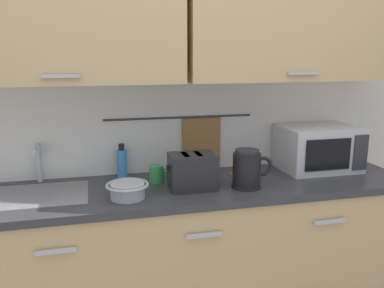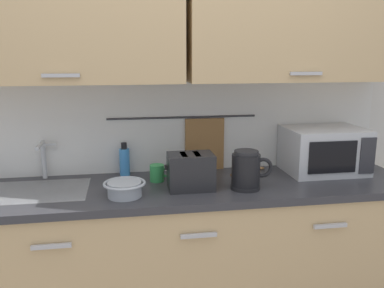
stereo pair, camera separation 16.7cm
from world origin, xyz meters
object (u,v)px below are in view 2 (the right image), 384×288
at_px(mug_near_sink, 158,173).
at_px(wooden_spoon, 252,170).
at_px(electric_kettle, 247,170).
at_px(microwave, 324,150).
at_px(mixing_bowl, 125,188).
at_px(toaster, 190,171).
at_px(dish_soap_bottle, 125,161).

distance_m(mug_near_sink, wooden_spoon, 0.60).
bearing_deg(wooden_spoon, electric_kettle, -113.04).
relative_size(electric_kettle, wooden_spoon, 0.88).
height_order(microwave, wooden_spoon, microwave).
xyz_separation_m(microwave, mixing_bowl, (-1.19, -0.25, -0.09)).
relative_size(toaster, wooden_spoon, 0.99).
bearing_deg(mug_near_sink, electric_kettle, -24.55).
xyz_separation_m(dish_soap_bottle, toaster, (0.34, -0.31, 0.01)).
bearing_deg(mixing_bowl, wooden_spoon, 23.00).
bearing_deg(wooden_spoon, mixing_bowl, -157.00).
xyz_separation_m(dish_soap_bottle, wooden_spoon, (0.77, -0.05, -0.08)).
height_order(electric_kettle, wooden_spoon, electric_kettle).
distance_m(microwave, mixing_bowl, 1.22).
relative_size(microwave, wooden_spoon, 1.79).
bearing_deg(mug_near_sink, toaster, -44.71).
relative_size(dish_soap_bottle, mixing_bowl, 0.92).
bearing_deg(mixing_bowl, microwave, 11.70).
distance_m(dish_soap_bottle, toaster, 0.46).
distance_m(dish_soap_bottle, wooden_spoon, 0.77).
xyz_separation_m(electric_kettle, toaster, (-0.29, 0.05, -0.01)).
relative_size(microwave, electric_kettle, 2.03).
bearing_deg(mug_near_sink, wooden_spoon, 9.95).
bearing_deg(electric_kettle, toaster, 170.59).
bearing_deg(dish_soap_bottle, microwave, -6.12).
bearing_deg(electric_kettle, microwave, 22.58).
relative_size(microwave, toaster, 1.80).
xyz_separation_m(electric_kettle, mug_near_sink, (-0.45, 0.21, -0.05)).
xyz_separation_m(toaster, wooden_spoon, (0.43, 0.26, -0.09)).
distance_m(microwave, dish_soap_bottle, 1.20).
height_order(mug_near_sink, mixing_bowl, mug_near_sink).
distance_m(electric_kettle, dish_soap_bottle, 0.73).
bearing_deg(mixing_bowl, mug_near_sink, 50.62).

